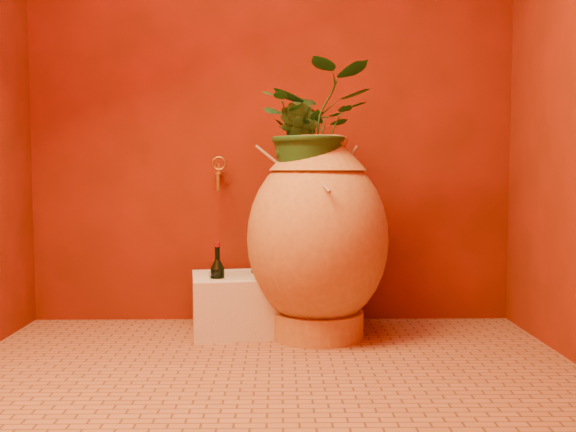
{
  "coord_description": "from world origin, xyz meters",
  "views": [
    {
      "loc": [
        0.04,
        -2.36,
        0.79
      ],
      "look_at": [
        0.08,
        0.35,
        0.6
      ],
      "focal_mm": 40.0,
      "sensor_mm": 36.0,
      "label": 1
    }
  ],
  "objects_px": {
    "stone_basin": "(254,304)",
    "wine_bottle_b": "(271,274)",
    "wine_bottle_a": "(218,281)",
    "wine_bottle_c": "(259,276)",
    "amphora": "(318,238)",
    "wall_tap": "(219,172)"
  },
  "relations": [
    {
      "from": "wine_bottle_a",
      "to": "wine_bottle_c",
      "type": "xyz_separation_m",
      "value": [
        0.2,
        0.06,
        0.01
      ]
    },
    {
      "from": "wine_bottle_a",
      "to": "wall_tap",
      "type": "relative_size",
      "value": 1.66
    },
    {
      "from": "wine_bottle_b",
      "to": "wine_bottle_c",
      "type": "relative_size",
      "value": 1.0
    },
    {
      "from": "amphora",
      "to": "wall_tap",
      "type": "xyz_separation_m",
      "value": [
        -0.49,
        0.27,
        0.31
      ]
    },
    {
      "from": "wine_bottle_c",
      "to": "amphora",
      "type": "bearing_deg",
      "value": -25.0
    },
    {
      "from": "stone_basin",
      "to": "wine_bottle_b",
      "type": "relative_size",
      "value": 1.99
    },
    {
      "from": "wine_bottle_c",
      "to": "stone_basin",
      "type": "bearing_deg",
      "value": -140.46
    },
    {
      "from": "stone_basin",
      "to": "wine_bottle_c",
      "type": "distance_m",
      "value": 0.14
    },
    {
      "from": "stone_basin",
      "to": "wine_bottle_a",
      "type": "bearing_deg",
      "value": -165.21
    },
    {
      "from": "amphora",
      "to": "wine_bottle_a",
      "type": "distance_m",
      "value": 0.53
    },
    {
      "from": "wine_bottle_b",
      "to": "wine_bottle_c",
      "type": "xyz_separation_m",
      "value": [
        -0.06,
        -0.05,
        0.0
      ]
    },
    {
      "from": "wine_bottle_a",
      "to": "stone_basin",
      "type": "bearing_deg",
      "value": 14.79
    },
    {
      "from": "amphora",
      "to": "wine_bottle_a",
      "type": "height_order",
      "value": "amphora"
    },
    {
      "from": "wine_bottle_a",
      "to": "wine_bottle_b",
      "type": "height_order",
      "value": "wine_bottle_b"
    },
    {
      "from": "wine_bottle_b",
      "to": "wall_tap",
      "type": "distance_m",
      "value": 0.58
    },
    {
      "from": "amphora",
      "to": "stone_basin",
      "type": "relative_size",
      "value": 1.47
    },
    {
      "from": "stone_basin",
      "to": "wall_tap",
      "type": "distance_m",
      "value": 0.69
    },
    {
      "from": "stone_basin",
      "to": "wine_bottle_b",
      "type": "bearing_deg",
      "value": 41.45
    },
    {
      "from": "wine_bottle_b",
      "to": "wall_tap",
      "type": "height_order",
      "value": "wall_tap"
    },
    {
      "from": "amphora",
      "to": "stone_basin",
      "type": "height_order",
      "value": "amphora"
    },
    {
      "from": "wine_bottle_c",
      "to": "wall_tap",
      "type": "height_order",
      "value": "wall_tap"
    },
    {
      "from": "wine_bottle_c",
      "to": "wall_tap",
      "type": "xyz_separation_m",
      "value": [
        -0.21,
        0.14,
        0.51
      ]
    }
  ]
}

